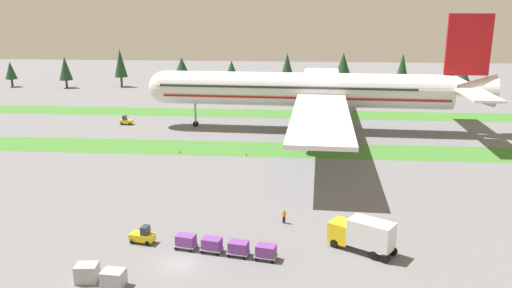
% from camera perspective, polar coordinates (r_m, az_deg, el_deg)
% --- Properties ---
extents(ground_plane, '(400.00, 400.00, 0.00)m').
position_cam_1_polar(ground_plane, '(52.27, -8.65, -13.15)').
color(ground_plane, slate).
extents(grass_strip_near, '(320.00, 10.02, 0.01)m').
position_cam_1_polar(grass_strip_near, '(91.76, -2.50, -0.52)').
color(grass_strip_near, '#3D752D').
rests_on(grass_strip_near, ground).
extents(grass_strip_far, '(320.00, 10.02, 0.01)m').
position_cam_1_polar(grass_strip_far, '(122.73, -0.60, 3.46)').
color(grass_strip_far, '#3D752D').
rests_on(grass_strip_far, ground).
extents(airliner, '(69.95, 85.85, 23.62)m').
position_cam_1_polar(airliner, '(104.88, 6.63, 6.08)').
color(airliner, silver).
rests_on(airliner, ground).
extents(baggage_tug, '(2.80, 1.77, 1.97)m').
position_cam_1_polar(baggage_tug, '(56.84, -12.58, -10.03)').
color(baggage_tug, yellow).
rests_on(baggage_tug, ground).
extents(cargo_dolly_lead, '(2.45, 1.89, 1.55)m').
position_cam_1_polar(cargo_dolly_lead, '(54.72, -7.87, -10.69)').
color(cargo_dolly_lead, '#A3A3A8').
rests_on(cargo_dolly_lead, ground).
extents(cargo_dolly_second, '(2.45, 1.89, 1.55)m').
position_cam_1_polar(cargo_dolly_second, '(53.70, -4.98, -11.12)').
color(cargo_dolly_second, '#A3A3A8').
rests_on(cargo_dolly_second, ground).
extents(cargo_dolly_third, '(2.45, 1.89, 1.55)m').
position_cam_1_polar(cargo_dolly_third, '(52.82, -1.98, -11.54)').
color(cargo_dolly_third, '#A3A3A8').
rests_on(cargo_dolly_third, ground).
extents(cargo_dolly_fourth, '(2.45, 1.89, 1.55)m').
position_cam_1_polar(cargo_dolly_fourth, '(52.09, 1.13, -11.93)').
color(cargo_dolly_fourth, '#A3A3A8').
rests_on(cargo_dolly_fourth, ground).
extents(catering_truck, '(7.11, 5.65, 3.58)m').
position_cam_1_polar(catering_truck, '(54.41, 11.89, -9.84)').
color(catering_truck, yellow).
rests_on(catering_truck, ground).
extents(pushback_tractor, '(2.65, 1.40, 1.97)m').
position_cam_1_polar(pushback_tractor, '(114.19, -14.37, 2.53)').
color(pushback_tractor, yellow).
rests_on(pushback_tractor, ground).
extents(ground_crew_marshaller, '(0.46, 0.39, 1.74)m').
position_cam_1_polar(ground_crew_marshaller, '(60.34, 3.17, -8.02)').
color(ground_crew_marshaller, black).
rests_on(ground_crew_marshaller, ground).
extents(uld_container_0, '(2.12, 1.76, 1.62)m').
position_cam_1_polar(uld_container_0, '(49.29, -15.71, -14.35)').
color(uld_container_0, '#A3A3A8').
rests_on(uld_container_0, ground).
extents(uld_container_1, '(2.17, 1.82, 1.70)m').
position_cam_1_polar(uld_container_1, '(50.85, -18.44, -13.57)').
color(uld_container_1, '#A3A3A8').
rests_on(uld_container_1, ground).
extents(taxiway_marker_0, '(0.44, 0.44, 0.59)m').
position_cam_1_polar(taxiway_marker_0, '(87.17, -1.13, -1.15)').
color(taxiway_marker_0, orange).
rests_on(taxiway_marker_0, ground).
extents(taxiway_marker_1, '(0.44, 0.44, 0.59)m').
position_cam_1_polar(taxiway_marker_1, '(89.73, -8.57, -0.84)').
color(taxiway_marker_1, orange).
rests_on(taxiway_marker_1, ground).
extents(distant_tree_line, '(199.83, 10.20, 12.05)m').
position_cam_1_polar(distant_tree_line, '(160.00, 3.83, 8.57)').
color(distant_tree_line, '#4C3823').
rests_on(distant_tree_line, ground).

